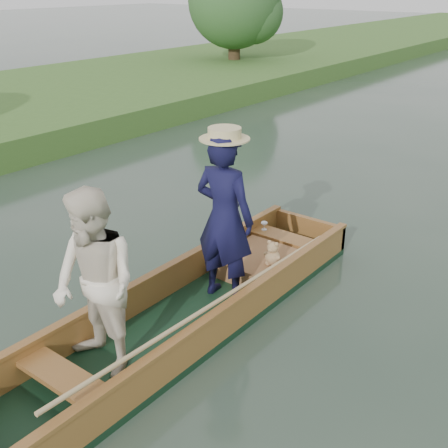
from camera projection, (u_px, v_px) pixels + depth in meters
The scene contains 2 objects.
ground at pixel (190, 323), 6.00m from camera, with size 120.00×120.00×0.00m, color #283D30.
punt at pixel (174, 274), 5.61m from camera, with size 1.12×5.00×1.99m.
Camera 1 is at (3.40, -3.78, 3.38)m, focal length 45.00 mm.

